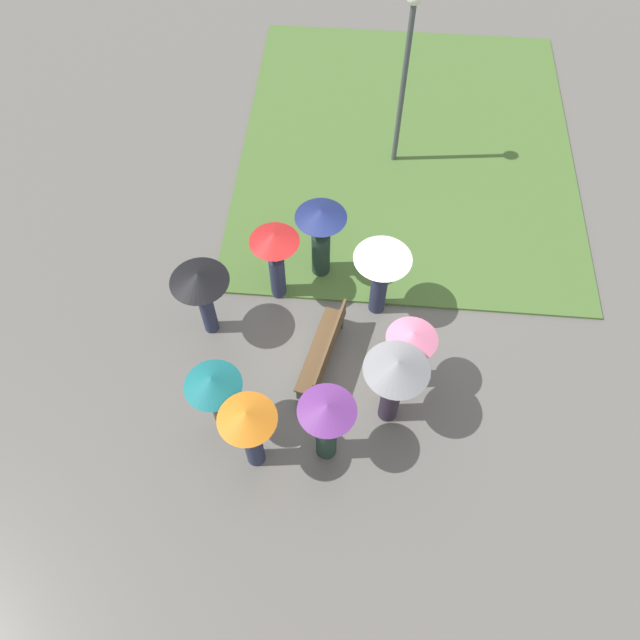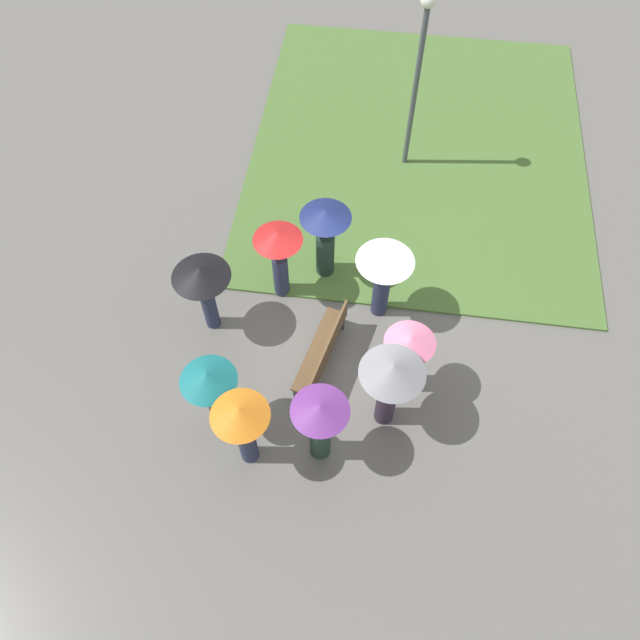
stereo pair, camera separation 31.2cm
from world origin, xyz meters
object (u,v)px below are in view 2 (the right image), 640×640
(park_bench, at_px, (323,350))
(crowd_person_orange, at_px, (242,423))
(crowd_person_pink, at_px, (407,355))
(crowd_person_red, at_px, (279,250))
(crowd_person_purple, at_px, (320,422))
(crowd_person_teal, at_px, (211,387))
(crowd_person_black, at_px, (203,282))
(lamp_post, at_px, (419,63))
(crowd_person_navy, at_px, (325,233))
(crowd_person_grey, at_px, (391,380))
(crowd_person_white, at_px, (384,270))

(park_bench, distance_m, crowd_person_orange, 2.50)
(crowd_person_orange, bearing_deg, crowd_person_pink, -1.36)
(park_bench, bearing_deg, crowd_person_red, -132.40)
(crowd_person_purple, xyz_separation_m, crowd_person_teal, (-0.32, -1.89, 0.17))
(crowd_person_orange, xyz_separation_m, crowd_person_black, (-2.67, -1.29, 0.01))
(lamp_post, relative_size, crowd_person_black, 2.34)
(crowd_person_navy, relative_size, crowd_person_pink, 1.11)
(crowd_person_purple, bearing_deg, crowd_person_grey, -51.28)
(crowd_person_purple, height_order, crowd_person_teal, crowd_person_teal)
(crowd_person_purple, distance_m, crowd_person_white, 3.29)
(crowd_person_navy, xyz_separation_m, crowd_person_white, (0.84, 1.23, 0.09))
(crowd_person_purple, bearing_deg, lamp_post, -6.27)
(crowd_person_grey, bearing_deg, crowd_person_orange, -49.87)
(lamp_post, bearing_deg, crowd_person_orange, -16.29)
(crowd_person_teal, bearing_deg, crowd_person_orange, -67.37)
(crowd_person_white, bearing_deg, crowd_person_orange, 142.66)
(crowd_person_orange, distance_m, crowd_person_white, 4.00)
(crowd_person_red, relative_size, crowd_person_white, 1.04)
(crowd_person_red, bearing_deg, crowd_person_pink, 173.55)
(crowd_person_red, bearing_deg, lamp_post, -90.34)
(crowd_person_red, xyz_separation_m, crowd_person_black, (0.98, -1.26, 0.05))
(crowd_person_teal, bearing_deg, park_bench, 15.00)
(crowd_person_red, xyz_separation_m, crowd_person_teal, (3.08, -0.62, 0.06))
(crowd_person_pink, bearing_deg, crowd_person_black, -65.31)
(crowd_person_red, xyz_separation_m, crowd_person_pink, (1.85, 2.62, -0.25))
(crowd_person_black, bearing_deg, crowd_person_white, 16.51)
(park_bench, relative_size, crowd_person_grey, 1.00)
(crowd_person_white, bearing_deg, crowd_person_grey, -179.87)
(crowd_person_navy, xyz_separation_m, crowd_person_grey, (3.21, 1.52, 0.20))
(crowd_person_navy, relative_size, crowd_person_teal, 1.01)
(lamp_post, bearing_deg, park_bench, -12.07)
(crowd_person_orange, bearing_deg, park_bench, 26.69)
(crowd_person_pink, distance_m, crowd_person_black, 3.99)
(lamp_post, height_order, crowd_person_purple, lamp_post)
(lamp_post, height_order, crowd_person_white, lamp_post)
(crowd_person_orange, xyz_separation_m, crowd_person_grey, (-1.08, 2.32, 0.05))
(crowd_person_purple, distance_m, crowd_person_orange, 1.27)
(park_bench, bearing_deg, crowd_person_white, 158.04)
(crowd_person_navy, relative_size, crowd_person_white, 1.05)
(crowd_person_white, relative_size, crowd_person_grey, 0.92)
(crowd_person_orange, height_order, crowd_person_grey, crowd_person_grey)
(crowd_person_red, bearing_deg, crowd_person_orange, 119.17)
(lamp_post, relative_size, crowd_person_grey, 2.14)
(crowd_person_red, relative_size, crowd_person_pink, 1.10)
(crowd_person_teal, height_order, crowd_person_black, crowd_person_teal)
(crowd_person_grey, bearing_deg, crowd_person_black, -98.59)
(lamp_post, distance_m, crowd_person_navy, 4.14)
(lamp_post, relative_size, crowd_person_orange, 2.16)
(crowd_person_navy, distance_m, crowd_person_white, 1.49)
(crowd_person_navy, bearing_deg, crowd_person_red, -58.03)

